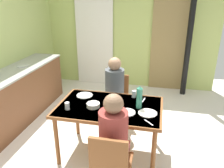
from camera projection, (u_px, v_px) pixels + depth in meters
The scene contains 22 objects.
ground_plane at pixel (96, 150), 3.27m from camera, with size 7.09×7.09×0.00m, color silver.
wall_back at pixel (127, 28), 5.24m from camera, with size 4.08×0.10×2.76m, color #B3C46B.
door_wooden at pixel (169, 47), 5.11m from camera, with size 0.80×0.05×2.00m, color olive.
stove_pipe_column at pixel (190, 32), 4.65m from camera, with size 0.12×0.12×2.76m, color black.
curtain_panel at pixel (94, 37), 5.39m from camera, with size 0.90×0.03×2.32m, color white.
kitchen_counter at pixel (13, 98), 3.89m from camera, with size 0.61×2.63×0.91m.
dining_table at pixel (110, 111), 2.99m from camera, with size 1.36×0.87×0.74m.
chair_near_diner at pixel (111, 164), 2.29m from camera, with size 0.40×0.40×0.87m.
chair_far_diner at pixel (116, 98), 3.78m from camera, with size 0.40×0.40×0.87m.
person_near_diner at pixel (114, 133), 2.31m from camera, with size 0.30×0.37×0.77m.
person_far_diner at pixel (114, 85), 3.55m from camera, with size 0.30×0.37×0.77m.
water_bottle_green_near at pixel (139, 98), 2.85m from camera, with size 0.07×0.07×0.31m.
water_bottle_green_far at pixel (119, 109), 2.61m from camera, with size 0.08×0.08×0.26m.
serving_bowl_center at pixel (93, 105), 2.92m from camera, with size 0.17×0.17×0.06m, color silver.
dinner_plate_near_left at pixel (148, 113), 2.76m from camera, with size 0.23×0.23×0.01m, color white.
dinner_plate_near_right at pixel (127, 112), 2.78m from camera, with size 0.22×0.22×0.01m, color white.
dinner_plate_far_center at pixel (85, 95), 3.25m from camera, with size 0.23×0.23×0.01m, color white.
drinking_glass_by_near_diner at pixel (134, 94), 3.19m from camera, with size 0.06×0.06×0.10m, color silver.
drinking_glass_by_far_diner at pixel (116, 106), 2.86m from camera, with size 0.06×0.06×0.10m, color silver.
drinking_glass_spare_center at pixel (67, 106), 2.85m from camera, with size 0.06×0.06×0.10m, color silver.
cutlery_knife_near at pixel (144, 100), 3.11m from camera, with size 0.15×0.02×0.00m, color silver.
cutlery_fork_near at pixel (149, 122), 2.57m from camera, with size 0.15×0.02×0.00m, color silver.
Camera 1 is at (0.81, -2.58, 2.10)m, focal length 36.31 mm.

